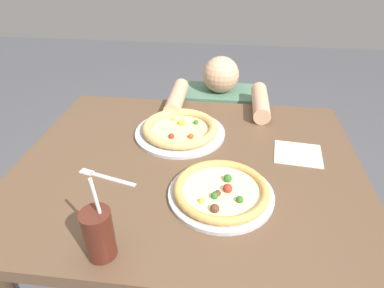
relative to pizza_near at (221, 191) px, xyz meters
name	(u,v)px	position (x,y,z in m)	size (l,w,h in m)	color
dining_table	(189,188)	(-0.12, 0.16, -0.13)	(1.15, 0.95, 0.75)	brown
pizza_near	(221,191)	(0.00, 0.00, 0.00)	(0.31, 0.31, 0.04)	#B7B7BC
pizza_far	(180,130)	(-0.17, 0.34, 0.00)	(0.34, 0.34, 0.04)	#B7B7BC
drink_cup_colored	(99,234)	(-0.27, -0.24, 0.05)	(0.07, 0.07, 0.24)	#4C1E14
paper_napkin	(298,154)	(0.26, 0.25, -0.02)	(0.16, 0.14, 0.00)	white
fork	(104,177)	(-0.37, 0.04, -0.02)	(0.20, 0.07, 0.00)	silver
diner_seated	(217,147)	(-0.04, 0.81, -0.37)	(0.43, 0.53, 0.90)	#333847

